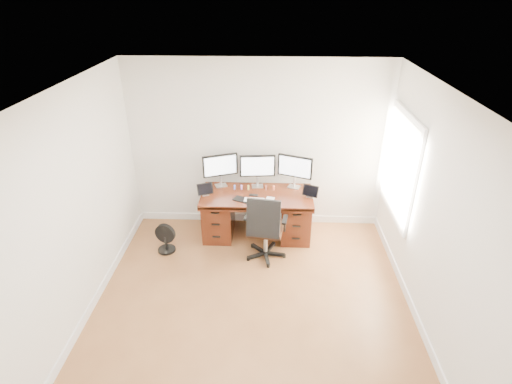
{
  "coord_description": "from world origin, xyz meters",
  "views": [
    {
      "loc": [
        0.2,
        -3.56,
        3.64
      ],
      "look_at": [
        0.0,
        1.5,
        0.95
      ],
      "focal_mm": 28.0,
      "sensor_mm": 36.0,
      "label": 1
    }
  ],
  "objects_px": {
    "desk": "(257,213)",
    "office_chair": "(265,238)",
    "floor_fan": "(165,239)",
    "keyboard": "(254,200)",
    "monitor_center": "(257,167)"
  },
  "relations": [
    {
      "from": "office_chair",
      "to": "keyboard",
      "type": "height_order",
      "value": "office_chair"
    },
    {
      "from": "office_chair",
      "to": "desk",
      "type": "bearing_deg",
      "value": 111.43
    },
    {
      "from": "floor_fan",
      "to": "monitor_center",
      "type": "relative_size",
      "value": 0.82
    },
    {
      "from": "office_chair",
      "to": "keyboard",
      "type": "bearing_deg",
      "value": 122.65
    },
    {
      "from": "desk",
      "to": "floor_fan",
      "type": "height_order",
      "value": "desk"
    },
    {
      "from": "office_chair",
      "to": "floor_fan",
      "type": "bearing_deg",
      "value": -175.98
    },
    {
      "from": "floor_fan",
      "to": "monitor_center",
      "type": "xyz_separation_m",
      "value": [
        1.35,
        0.74,
        0.87
      ]
    },
    {
      "from": "office_chair",
      "to": "floor_fan",
      "type": "relative_size",
      "value": 2.34
    },
    {
      "from": "floor_fan",
      "to": "monitor_center",
      "type": "distance_m",
      "value": 1.77
    },
    {
      "from": "floor_fan",
      "to": "keyboard",
      "type": "xyz_separation_m",
      "value": [
        1.32,
        0.27,
        0.54
      ]
    },
    {
      "from": "floor_fan",
      "to": "monitor_center",
      "type": "height_order",
      "value": "monitor_center"
    },
    {
      "from": "desk",
      "to": "office_chair",
      "type": "distance_m",
      "value": 0.63
    },
    {
      "from": "desk",
      "to": "keyboard",
      "type": "relative_size",
      "value": 5.65
    },
    {
      "from": "office_chair",
      "to": "floor_fan",
      "type": "height_order",
      "value": "office_chair"
    },
    {
      "from": "floor_fan",
      "to": "office_chair",
      "type": "bearing_deg",
      "value": 8.82
    }
  ]
}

